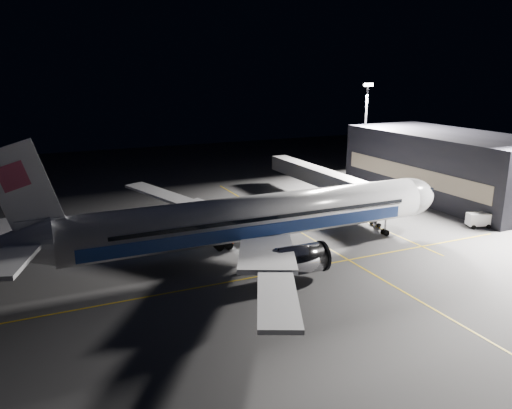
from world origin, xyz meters
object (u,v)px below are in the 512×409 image
at_px(jet_bridge, 327,180).
at_px(safety_cone_c, 232,241).
at_px(service_truck, 481,220).
at_px(safety_cone_a, 273,235).
at_px(airliner, 249,219).
at_px(floodlight_mast_north, 366,123).
at_px(baggage_tug, 228,233).
at_px(safety_cone_b, 253,237).

height_order(jet_bridge, safety_cone_c, jet_bridge).
relative_size(jet_bridge, service_truck, 7.27).
bearing_deg(service_truck, safety_cone_a, -178.41).
relative_size(airliner, floodlight_mast_north, 2.97).
height_order(baggage_tug, safety_cone_a, baggage_tug).
xyz_separation_m(jet_bridge, safety_cone_a, (-16.62, -11.92, -4.29)).
distance_m(floodlight_mast_north, service_truck, 36.95).
distance_m(service_truck, baggage_tug, 38.71).
bearing_deg(jet_bridge, safety_cone_a, -144.36).
bearing_deg(airliner, jet_bridge, 38.04).
distance_m(jet_bridge, safety_cone_c, 26.33).
bearing_deg(baggage_tug, safety_cone_c, -68.89).
distance_m(jet_bridge, baggage_tug, 25.27).
bearing_deg(safety_cone_c, service_truck, -13.60).
height_order(baggage_tug, safety_cone_c, baggage_tug).
bearing_deg(jet_bridge, safety_cone_b, -149.74).
xyz_separation_m(floodlight_mast_north, baggage_tug, (-40.88, -23.99, -11.55)).
bearing_deg(airliner, baggage_tug, 88.57).
relative_size(jet_bridge, safety_cone_c, 50.54).
bearing_deg(service_truck, jet_bridge, 142.16).
bearing_deg(safety_cone_c, jet_bridge, 27.72).
bearing_deg(safety_cone_b, safety_cone_a, -10.45).
relative_size(baggage_tug, safety_cone_c, 4.44).
bearing_deg(service_truck, safety_cone_c, -175.45).
distance_m(service_truck, safety_cone_b, 35.12).
height_order(jet_bridge, baggage_tug, jet_bridge).
relative_size(airliner, baggage_tug, 20.35).
distance_m(jet_bridge, safety_cone_a, 20.90).
height_order(safety_cone_b, safety_cone_c, safety_cone_c).
bearing_deg(jet_bridge, baggage_tug, -156.26).
relative_size(floodlight_mast_north, safety_cone_b, 37.26).
bearing_deg(safety_cone_a, jet_bridge, 35.64).
height_order(airliner, safety_cone_a, airliner).
bearing_deg(baggage_tug, airliner, -66.82).
xyz_separation_m(safety_cone_a, safety_cone_c, (-6.38, -0.17, 0.05)).
relative_size(baggage_tug, safety_cone_b, 5.44).
height_order(floodlight_mast_north, safety_cone_b, floodlight_mast_north).
relative_size(jet_bridge, baggage_tug, 11.38).
bearing_deg(safety_cone_b, floodlight_mast_north, 34.01).
height_order(service_truck, safety_cone_c, service_truck).
bearing_deg(safety_cone_b, safety_cone_c, -168.63).
distance_m(airliner, service_truck, 37.64).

